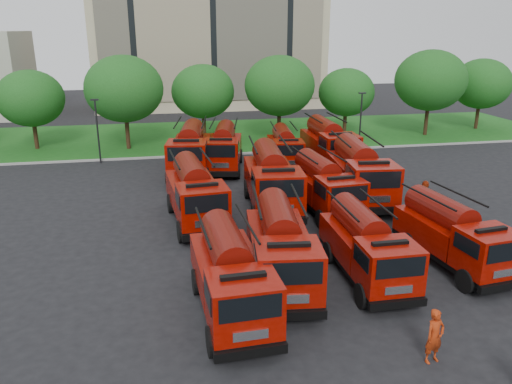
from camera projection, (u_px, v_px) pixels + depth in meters
ground at (267, 237)px, 25.91m from camera, size 140.00×140.00×0.00m
lawn at (213, 135)px, 50.14m from camera, size 70.00×16.00×0.12m
curb at (223, 154)px, 42.58m from camera, size 70.00×0.30×0.14m
apartment_building at (207, 11)px, 67.08m from camera, size 30.00×14.18×25.00m
tree_1 at (30, 98)px, 43.04m from camera, size 5.71×5.71×6.98m
tree_2 at (124, 89)px, 42.84m from camera, size 6.72×6.72×8.22m
tree_3 at (203, 91)px, 46.65m from camera, size 5.88×5.88×7.19m
tree_4 at (280, 86)px, 46.35m from camera, size 6.55×6.55×8.01m
tree_5 at (346, 92)px, 48.82m from camera, size 5.46×5.46×6.68m
tree_6 at (431, 80)px, 48.51m from camera, size 6.89×6.89×8.42m
tree_7 at (482, 84)px, 51.85m from camera, size 6.05×6.05×7.39m
lamp_post_0 at (97, 127)px, 39.24m from camera, size 0.60×0.25×5.11m
lamp_post_1 at (361, 118)px, 43.22m from camera, size 0.60×0.25×5.11m
fire_truck_0 at (231, 275)px, 18.55m from camera, size 2.74×6.92×3.11m
fire_truck_1 at (281, 247)px, 20.75m from camera, size 3.28×7.37×3.25m
fire_truck_2 at (366, 246)px, 21.26m from camera, size 2.45×6.52×2.95m
fire_truck_3 at (453, 234)px, 22.44m from camera, size 2.96×6.71×2.96m
fire_truck_4 at (195, 193)px, 27.46m from camera, size 3.16×7.46×3.31m
fire_truck_5 at (272, 179)px, 29.51m from camera, size 3.43×8.08×3.58m
fire_truck_6 at (324, 186)px, 29.04m from camera, size 2.94×7.07×3.14m
fire_truck_7 at (359, 172)px, 30.98m from camera, size 3.55×8.12×3.58m
fire_truck_8 at (190, 150)px, 36.63m from camera, size 3.85×8.14×3.56m
fire_truck_9 at (224, 148)px, 37.91m from camera, size 3.85×7.55×3.28m
fire_truck_10 at (285, 148)px, 38.81m from camera, size 2.96×6.65×2.93m
fire_truck_11 at (328, 143)px, 38.99m from camera, size 2.89×7.70×3.49m
firefighter_0 at (431, 361)px, 16.22m from camera, size 0.79×0.66×1.88m
firefighter_2 at (456, 268)px, 22.53m from camera, size 0.79×1.04×1.58m
firefighter_3 at (483, 279)px, 21.56m from camera, size 1.04×0.70×1.47m
firefighter_4 at (216, 230)px, 26.75m from camera, size 1.05×0.83×1.88m
firefighter_5 at (423, 205)px, 30.51m from camera, size 1.58×1.30×1.58m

